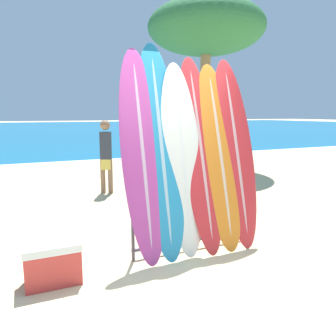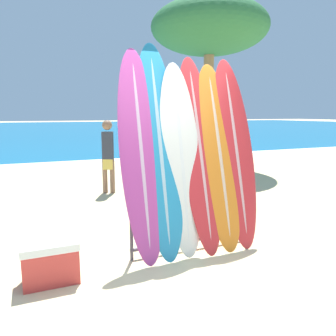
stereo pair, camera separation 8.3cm
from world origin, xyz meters
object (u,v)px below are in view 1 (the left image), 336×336
(surfboard_slot_1, at_px, (161,150))
(surfboard_slot_3, at_px, (200,153))
(person_mid_beach, at_px, (148,143))
(palm_tree, at_px, (206,29))
(surfboard_slot_4, at_px, (219,155))
(surfboard_slot_2, at_px, (182,159))
(cooler_box, at_px, (53,263))
(person_near_water, at_px, (183,156))
(surfboard_rack, at_px, (193,212))
(surfboard_slot_0, at_px, (142,154))
(person_far_left, at_px, (106,154))
(surfboard_slot_5, at_px, (235,151))

(surfboard_slot_1, height_order, surfboard_slot_3, surfboard_slot_1)
(surfboard_slot_3, xyz_separation_m, person_mid_beach, (1.19, 5.12, -0.32))
(palm_tree, bearing_deg, surfboard_slot_4, -118.22)
(surfboard_slot_2, relative_size, cooler_box, 4.18)
(surfboard_slot_4, relative_size, person_near_water, 1.52)
(surfboard_rack, distance_m, person_mid_beach, 5.37)
(surfboard_slot_0, height_order, surfboard_slot_4, surfboard_slot_0)
(palm_tree, bearing_deg, surfboard_slot_2, -122.31)
(surfboard_rack, xyz_separation_m, person_near_water, (1.10, 2.50, 0.37))
(surfboard_slot_0, distance_m, person_far_left, 3.44)
(surfboard_slot_1, xyz_separation_m, cooler_box, (-1.32, -0.26, -1.09))
(surfboard_slot_5, xyz_separation_m, person_mid_beach, (0.66, 5.13, -0.32))
(person_near_water, height_order, palm_tree, palm_tree)
(surfboard_slot_2, xyz_separation_m, surfboard_slot_3, (0.27, 0.03, 0.05))
(surfboard_slot_0, xyz_separation_m, person_mid_beach, (1.97, 5.13, -0.34))
(person_near_water, height_order, person_far_left, person_far_left)
(surfboard_slot_3, xyz_separation_m, person_near_water, (0.97, 2.43, -0.38))
(surfboard_slot_1, relative_size, surfboard_slot_5, 1.05)
(surfboard_rack, height_order, palm_tree, palm_tree)
(surfboard_slot_2, height_order, palm_tree, palm_tree)
(surfboard_slot_2, height_order, surfboard_slot_5, surfboard_slot_5)
(surfboard_slot_0, bearing_deg, surfboard_slot_5, -0.19)
(surfboard_slot_5, xyz_separation_m, person_far_left, (-0.97, 3.40, -0.37))
(surfboard_slot_1, height_order, person_far_left, surfboard_slot_1)
(surfboard_slot_4, xyz_separation_m, person_mid_beach, (0.92, 5.14, -0.28))
(surfboard_rack, bearing_deg, person_mid_beach, 75.79)
(surfboard_slot_0, xyz_separation_m, person_near_water, (1.75, 2.44, -0.40))
(person_near_water, xyz_separation_m, palm_tree, (2.30, 3.14, 3.42))
(person_mid_beach, bearing_deg, person_near_water, 141.50)
(surfboard_slot_2, bearing_deg, surfboard_slot_0, 177.25)
(surfboard_slot_5, height_order, person_far_left, surfboard_slot_5)
(surfboard_rack, relative_size, palm_tree, 0.32)
(surfboard_slot_2, xyz_separation_m, surfboard_slot_4, (0.54, 0.01, 0.01))
(person_near_water, xyz_separation_m, person_mid_beach, (0.22, 2.69, 0.06))
(person_near_water, bearing_deg, surfboard_slot_4, -66.39)
(person_near_water, bearing_deg, surfboard_slot_1, -82.38)
(surfboard_slot_3, height_order, surfboard_slot_5, surfboard_slot_3)
(surfboard_rack, xyz_separation_m, cooler_box, (-1.73, -0.18, -0.27))
(cooler_box, bearing_deg, surfboard_slot_0, 12.92)
(person_mid_beach, bearing_deg, surfboard_slot_4, 136.02)
(surfboard_rack, xyz_separation_m, surfboard_slot_4, (0.40, 0.05, 0.71))
(surfboard_slot_2, bearing_deg, surfboard_slot_4, 1.05)
(person_mid_beach, xyz_separation_m, person_far_left, (-1.62, -1.73, -0.05))
(surfboard_slot_0, distance_m, surfboard_slot_4, 1.06)
(surfboard_rack, relative_size, person_mid_beach, 0.98)
(surfboard_slot_4, relative_size, palm_tree, 0.47)
(surfboard_slot_1, relative_size, cooler_box, 4.59)
(person_far_left, relative_size, cooler_box, 2.81)
(surfboard_rack, distance_m, surfboard_slot_3, 0.76)
(surfboard_slot_1, xyz_separation_m, surfboard_slot_5, (1.07, -0.02, -0.07))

